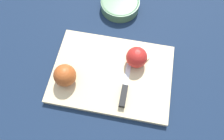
# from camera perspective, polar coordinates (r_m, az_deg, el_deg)

# --- Properties ---
(ground_plane) EXTENTS (4.00, 4.00, 0.00)m
(ground_plane) POSITION_cam_1_polar(r_m,az_deg,el_deg) (0.72, 0.00, -1.29)
(ground_plane) COLOR #14233D
(cutting_board) EXTENTS (0.42, 0.32, 0.02)m
(cutting_board) POSITION_cam_1_polar(r_m,az_deg,el_deg) (0.71, 0.00, -1.00)
(cutting_board) COLOR #D1B789
(cutting_board) RESTS_ON ground_plane
(apple_half_left) EXTENTS (0.07, 0.07, 0.07)m
(apple_half_left) POSITION_cam_1_polar(r_m,az_deg,el_deg) (0.68, -12.20, -1.41)
(apple_half_left) COLOR #AD4C1E
(apple_half_left) RESTS_ON cutting_board
(apple_half_right) EXTENTS (0.07, 0.07, 0.07)m
(apple_half_right) POSITION_cam_1_polar(r_m,az_deg,el_deg) (0.70, 6.47, 3.32)
(apple_half_right) COLOR red
(apple_half_right) RESTS_ON cutting_board
(knife) EXTENTS (0.04, 0.15, 0.02)m
(knife) POSITION_cam_1_polar(r_m,az_deg,el_deg) (0.67, 3.15, -6.05)
(knife) COLOR silver
(knife) RESTS_ON cutting_board
(apple_slice) EXTENTS (0.06, 0.06, 0.01)m
(apple_slice) POSITION_cam_1_polar(r_m,az_deg,el_deg) (0.74, 7.48, 4.15)
(apple_slice) COLOR beige
(apple_slice) RESTS_ON cutting_board
(bowl) EXTENTS (0.15, 0.15, 0.04)m
(bowl) POSITION_cam_1_polar(r_m,az_deg,el_deg) (0.86, 2.11, 16.84)
(bowl) COLOR #4C704C
(bowl) RESTS_ON ground_plane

